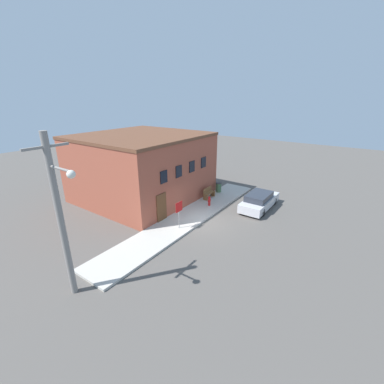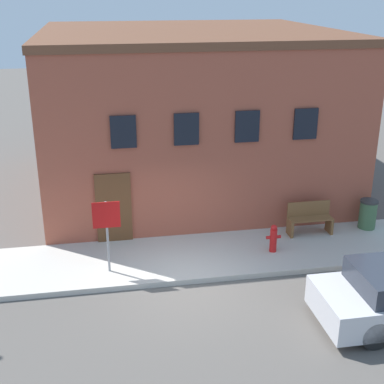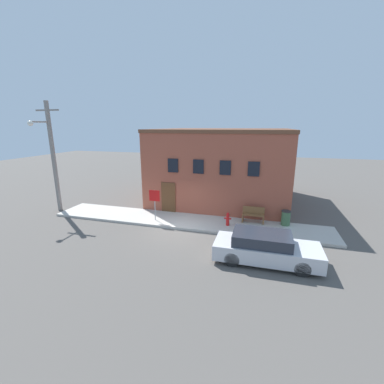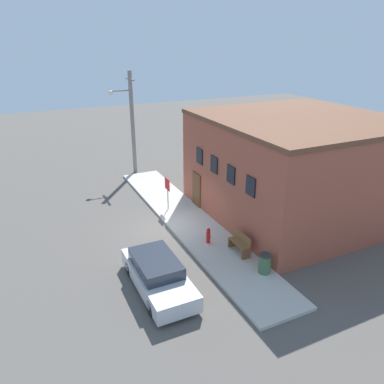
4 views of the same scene
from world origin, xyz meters
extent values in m
plane|color=#56514C|center=(0.00, 0.00, 0.00)|extent=(80.00, 80.00, 0.00)
cube|color=#BCB7AD|center=(0.00, 1.30, 0.07)|extent=(17.48, 2.60, 0.15)
cube|color=#9E4C38|center=(1.33, 7.34, 2.72)|extent=(9.88, 9.48, 5.44)
cube|color=brown|center=(1.33, 7.34, 5.56)|extent=(9.98, 9.58, 0.24)
cube|color=black|center=(-1.26, 2.57, 3.37)|extent=(0.70, 0.08, 0.90)
cube|color=black|center=(0.47, 2.57, 3.37)|extent=(0.70, 0.08, 0.90)
cube|color=black|center=(2.20, 2.57, 3.37)|extent=(0.70, 0.08, 0.90)
cube|color=black|center=(3.93, 2.57, 3.37)|extent=(0.70, 0.08, 0.90)
cube|color=brown|center=(-1.63, 2.57, 1.10)|extent=(1.00, 0.08, 2.20)
cylinder|color=red|center=(2.66, 1.12, 0.48)|extent=(0.20, 0.20, 0.67)
sphere|color=red|center=(2.66, 1.12, 0.86)|extent=(0.18, 0.18, 0.18)
cylinder|color=red|center=(2.50, 1.12, 0.58)|extent=(0.11, 0.09, 0.09)
cylinder|color=red|center=(2.81, 1.12, 0.58)|extent=(0.11, 0.09, 0.09)
cylinder|color=gray|center=(-1.86, 0.80, 1.11)|extent=(0.06, 0.06, 1.94)
cube|color=red|center=(-1.86, 0.78, 1.74)|extent=(0.69, 0.02, 0.69)
cube|color=brown|center=(3.47, 2.01, 0.38)|extent=(0.08, 0.44, 0.47)
cube|color=brown|center=(4.70, 2.01, 0.38)|extent=(0.08, 0.44, 0.47)
cube|color=brown|center=(4.08, 2.01, 0.64)|extent=(1.31, 0.44, 0.04)
cube|color=brown|center=(4.08, 2.21, 0.88)|extent=(1.31, 0.04, 0.45)
cylinder|color=#426642|center=(5.97, 2.12, 0.56)|extent=(0.51, 0.51, 0.83)
cylinder|color=#2D2D2D|center=(5.97, 2.12, 1.01)|extent=(0.54, 0.54, 0.06)
cylinder|color=gray|center=(-9.49, 1.18, 3.75)|extent=(0.29, 0.29, 7.51)
cylinder|color=gray|center=(-9.49, 0.45, 6.15)|extent=(0.10, 1.45, 0.10)
sphere|color=silver|center=(-9.49, -0.27, 6.05)|extent=(0.32, 0.32, 0.32)
cube|color=gray|center=(-9.49, 1.18, 6.91)|extent=(1.80, 0.10, 0.10)
cylinder|color=black|center=(6.29, -1.55, 0.33)|extent=(0.65, 0.20, 0.65)
cylinder|color=black|center=(6.29, -3.15, 0.33)|extent=(0.65, 0.20, 0.65)
cylinder|color=black|center=(3.46, -1.55, 0.33)|extent=(0.65, 0.20, 0.65)
cylinder|color=black|center=(3.46, -3.15, 0.33)|extent=(0.65, 0.20, 0.65)
cube|color=silver|center=(4.87, -2.35, 0.52)|extent=(4.57, 1.80, 0.68)
cube|color=#282D38|center=(4.64, -2.35, 1.11)|extent=(2.51, 1.59, 0.49)
camera|label=1|loc=(-14.28, -8.99, 8.71)|focal=24.00mm
camera|label=2|loc=(-1.89, -11.58, 7.06)|focal=50.00mm
camera|label=3|loc=(4.52, -13.23, 5.91)|focal=24.00mm
camera|label=4|loc=(17.00, -6.60, 9.60)|focal=35.00mm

